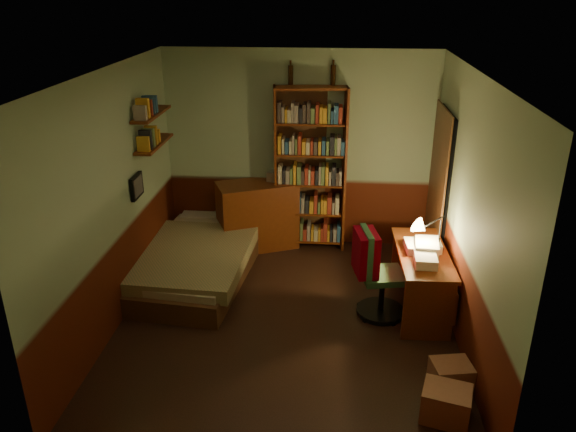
# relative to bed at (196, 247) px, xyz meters

# --- Properties ---
(floor) EXTENTS (3.50, 4.00, 0.02)m
(floor) POSITION_rel_bed_xyz_m (1.19, -0.96, -0.35)
(floor) COLOR black
(floor) RESTS_ON ground
(ceiling) EXTENTS (3.50, 4.00, 0.02)m
(ceiling) POSITION_rel_bed_xyz_m (1.19, -0.96, 2.27)
(ceiling) COLOR silver
(ceiling) RESTS_ON wall_back
(wall_back) EXTENTS (3.50, 0.02, 2.60)m
(wall_back) POSITION_rel_bed_xyz_m (1.19, 1.05, 0.96)
(wall_back) COLOR gray
(wall_back) RESTS_ON ground
(wall_left) EXTENTS (0.02, 4.00, 2.60)m
(wall_left) POSITION_rel_bed_xyz_m (-0.57, -0.96, 0.96)
(wall_left) COLOR gray
(wall_left) RESTS_ON ground
(wall_right) EXTENTS (0.02, 4.00, 2.60)m
(wall_right) POSITION_rel_bed_xyz_m (2.95, -0.96, 0.96)
(wall_right) COLOR gray
(wall_right) RESTS_ON ground
(wall_front) EXTENTS (3.50, 0.02, 2.60)m
(wall_front) POSITION_rel_bed_xyz_m (1.19, -2.97, 0.96)
(wall_front) COLOR gray
(wall_front) RESTS_ON ground
(doorway) EXTENTS (0.06, 0.90, 2.00)m
(doorway) POSITION_rel_bed_xyz_m (2.91, 0.34, 0.66)
(doorway) COLOR black
(doorway) RESTS_ON ground
(door_trim) EXTENTS (0.02, 0.98, 2.08)m
(door_trim) POSITION_rel_bed_xyz_m (2.88, 0.34, 0.66)
(door_trim) COLOR #412614
(door_trim) RESTS_ON ground
(bed) EXTENTS (1.46, 2.41, 0.68)m
(bed) POSITION_rel_bed_xyz_m (0.00, 0.00, 0.00)
(bed) COLOR olive
(bed) RESTS_ON ground
(dresser) EXTENTS (1.14, 0.88, 0.91)m
(dresser) POSITION_rel_bed_xyz_m (0.65, 0.80, 0.11)
(dresser) COLOR #5A240D
(dresser) RESTS_ON ground
(mini_stereo) EXTENTS (0.28, 0.24, 0.13)m
(mini_stereo) POSITION_rel_bed_xyz_m (0.91, 0.93, 0.63)
(mini_stereo) COLOR #B2B2B7
(mini_stereo) RESTS_ON dresser
(bookshelf) EXTENTS (0.95, 0.40, 2.16)m
(bookshelf) POSITION_rel_bed_xyz_m (1.33, 0.89, 0.74)
(bookshelf) COLOR #5A240D
(bookshelf) RESTS_ON ground
(bottle_left) EXTENTS (0.07, 0.07, 0.24)m
(bottle_left) POSITION_rel_bed_xyz_m (1.08, 1.00, 1.94)
(bottle_left) COLOR black
(bottle_left) RESTS_ON bookshelf
(bottle_right) EXTENTS (0.08, 0.08, 0.25)m
(bottle_right) POSITION_rel_bed_xyz_m (1.60, 1.00, 1.94)
(bottle_right) COLOR black
(bottle_right) RESTS_ON bookshelf
(desk) EXTENTS (0.57, 1.29, 0.68)m
(desk) POSITION_rel_bed_xyz_m (2.63, -0.59, -0.00)
(desk) COLOR #5A240D
(desk) RESTS_ON ground
(paper_stack) EXTENTS (0.27, 0.35, 0.13)m
(paper_stack) POSITION_rel_bed_xyz_m (2.66, -0.61, 0.41)
(paper_stack) COLOR silver
(paper_stack) RESTS_ON desk
(desk_lamp) EXTENTS (0.21, 0.21, 0.63)m
(desk_lamp) POSITION_rel_bed_xyz_m (2.79, -0.52, 0.66)
(desk_lamp) COLOR black
(desk_lamp) RESTS_ON desk
(office_chair) EXTENTS (0.61, 0.56, 1.07)m
(office_chair) POSITION_rel_bed_xyz_m (2.21, -0.76, 0.19)
(office_chair) COLOR #35653B
(office_chair) RESTS_ON ground
(red_jacket) EXTENTS (0.33, 0.44, 0.46)m
(red_jacket) POSITION_rel_bed_xyz_m (1.94, -0.83, 0.96)
(red_jacket) COLOR maroon
(red_jacket) RESTS_ON office_chair
(wall_shelf_lower) EXTENTS (0.20, 0.90, 0.03)m
(wall_shelf_lower) POSITION_rel_bed_xyz_m (-0.45, 0.14, 1.26)
(wall_shelf_lower) COLOR #5A240D
(wall_shelf_lower) RESTS_ON wall_left
(wall_shelf_upper) EXTENTS (0.20, 0.90, 0.03)m
(wall_shelf_upper) POSITION_rel_bed_xyz_m (-0.45, 0.14, 1.61)
(wall_shelf_upper) COLOR #5A240D
(wall_shelf_upper) RESTS_ON wall_left
(framed_picture) EXTENTS (0.04, 0.32, 0.26)m
(framed_picture) POSITION_rel_bed_xyz_m (-0.53, -0.36, 0.91)
(framed_picture) COLOR black
(framed_picture) RESTS_ON wall_left
(cardboard_box_a) EXTENTS (0.45, 0.40, 0.29)m
(cardboard_box_a) POSITION_rel_bed_xyz_m (2.63, -2.31, -0.20)
(cardboard_box_a) COLOR brown
(cardboard_box_a) RESTS_ON ground
(cardboard_box_b) EXTENTS (0.39, 0.34, 0.24)m
(cardboard_box_b) POSITION_rel_bed_xyz_m (2.75, -1.90, -0.22)
(cardboard_box_b) COLOR brown
(cardboard_box_b) RESTS_ON ground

